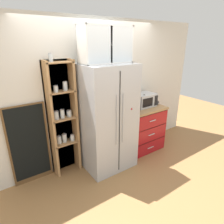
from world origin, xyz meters
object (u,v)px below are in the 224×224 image
coffee_maker (131,103)px  microwave (144,100)px  refrigerator (107,118)px  chalkboard_menu (29,144)px  bottle_cobalt (142,102)px  mug_charcoal (157,103)px  bottle_amber (144,102)px

coffee_maker → microwave: bearing=6.3°
refrigerator → chalkboard_menu: bearing=165.3°
bottle_cobalt → microwave: bearing=17.7°
microwave → bottle_cobalt: bearing=-162.3°
chalkboard_menu → mug_charcoal: bearing=-6.6°
bottle_amber → coffee_maker: bearing=174.9°
refrigerator → microwave: 0.99m
bottle_cobalt → chalkboard_menu: chalkboard_menu is taller
microwave → bottle_cobalt: (-0.08, -0.02, -0.02)m
mug_charcoal → bottle_amber: size_ratio=0.42×
refrigerator → coffee_maker: refrigerator is taller
coffee_maker → refrigerator: bearing=-172.8°
mug_charcoal → chalkboard_menu: size_ratio=0.09×
refrigerator → bottle_amber: (0.90, 0.05, 0.12)m
refrigerator → mug_charcoal: (1.25, 0.04, 0.04)m
mug_charcoal → bottle_cobalt: bottle_cobalt is taller
microwave → chalkboard_menu: size_ratio=0.34×
microwave → refrigerator: bearing=-173.1°
microwave → coffee_maker: (-0.38, -0.04, 0.03)m
refrigerator → bottle_amber: 0.91m
chalkboard_menu → coffee_maker: bearing=-7.8°
bottle_cobalt → chalkboard_menu: 2.19m
refrigerator → mug_charcoal: size_ratio=16.24×
coffee_maker → bottle_cobalt: 0.31m
bottle_cobalt → coffee_maker: bearing=-176.7°
bottle_cobalt → chalkboard_menu: (-2.14, 0.23, -0.37)m
chalkboard_menu → refrigerator: bearing=-14.7°
refrigerator → chalkboard_menu: 1.31m
coffee_maker → bottle_cobalt: coffee_maker is taller
coffee_maker → chalkboard_menu: bearing=172.2°
bottle_amber → chalkboard_menu: 2.19m
coffee_maker → bottle_cobalt: size_ratio=1.26×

